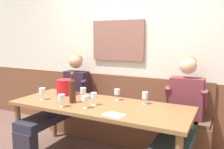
% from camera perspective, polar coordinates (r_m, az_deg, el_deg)
% --- Properties ---
extents(room_wall_back, '(6.80, 0.12, 2.80)m').
position_cam_1_polar(room_wall_back, '(3.54, 4.62, 7.20)').
color(room_wall_back, silver).
rests_on(room_wall_back, ground).
extents(wood_wainscot_panel, '(6.80, 0.03, 0.92)m').
position_cam_1_polar(wood_wainscot_panel, '(3.64, 4.14, -7.81)').
color(wood_wainscot_panel, brown).
rests_on(wood_wainscot_panel, ground).
extents(wall_bench, '(2.43, 0.42, 0.94)m').
position_cam_1_polar(wall_bench, '(3.51, 2.76, -11.49)').
color(wall_bench, brown).
rests_on(wall_bench, ground).
extents(dining_table, '(2.13, 0.81, 0.73)m').
position_cam_1_polar(dining_table, '(2.80, -3.10, -8.84)').
color(dining_table, brown).
rests_on(dining_table, ground).
extents(person_left_seat, '(0.48, 1.27, 1.26)m').
position_cam_1_polar(person_left_seat, '(3.51, -12.01, -5.93)').
color(person_left_seat, '#282531').
rests_on(person_left_seat, ground).
extents(person_center_right_seat, '(0.51, 1.27, 1.30)m').
position_cam_1_polar(person_center_right_seat, '(2.83, 16.58, -9.50)').
color(person_center_right_seat, '#34283B').
rests_on(person_center_right_seat, ground).
extents(ice_bucket, '(0.22, 0.22, 0.21)m').
position_cam_1_polar(ice_bucket, '(3.27, -11.49, -3.04)').
color(ice_bucket, red).
rests_on(ice_bucket, dining_table).
extents(wine_bottle_green_tall, '(0.08, 0.08, 0.37)m').
position_cam_1_polar(wine_bottle_green_tall, '(2.83, -9.69, -3.76)').
color(wine_bottle_green_tall, '#452114').
rests_on(wine_bottle_green_tall, dining_table).
extents(wine_glass_near_bucket, '(0.07, 0.07, 0.14)m').
position_cam_1_polar(wine_glass_near_bucket, '(3.01, -7.09, -4.05)').
color(wine_glass_near_bucket, silver).
rests_on(wine_glass_near_bucket, dining_table).
extents(wine_glass_center_front, '(0.08, 0.08, 0.14)m').
position_cam_1_polar(wine_glass_center_front, '(2.61, -6.58, -6.02)').
color(wine_glass_center_front, silver).
rests_on(wine_glass_center_front, dining_table).
extents(wine_glass_center_rear, '(0.08, 0.08, 0.15)m').
position_cam_1_polar(wine_glass_center_rear, '(3.07, -16.75, -4.00)').
color(wine_glass_center_rear, silver).
rests_on(wine_glass_center_rear, dining_table).
extents(wine_glass_right_end, '(0.07, 0.07, 0.15)m').
position_cam_1_polar(wine_glass_right_end, '(2.71, -4.47, -5.34)').
color(wine_glass_right_end, silver).
rests_on(wine_glass_right_end, dining_table).
extents(wine_glass_mid_right, '(0.08, 0.08, 0.15)m').
position_cam_1_polar(wine_glass_mid_right, '(2.70, -12.30, -5.66)').
color(wine_glass_mid_right, silver).
rests_on(wine_glass_mid_right, dining_table).
extents(wine_glass_left_end, '(0.07, 0.07, 0.15)m').
position_cam_1_polar(wine_glass_left_end, '(2.78, 8.12, -5.26)').
color(wine_glass_left_end, silver).
rests_on(wine_glass_left_end, dining_table).
extents(wine_glass_mid_left, '(0.07, 0.07, 0.14)m').
position_cam_1_polar(wine_glass_mid_left, '(2.91, 1.23, -4.36)').
color(wine_glass_mid_left, silver).
rests_on(wine_glass_mid_left, dining_table).
extents(tasting_sheet_left_guest, '(0.23, 0.18, 0.00)m').
position_cam_1_polar(tasting_sheet_left_guest, '(2.40, 0.46, -9.85)').
color(tasting_sheet_left_guest, white).
rests_on(tasting_sheet_left_guest, dining_table).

